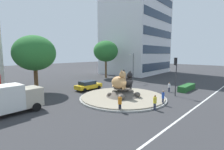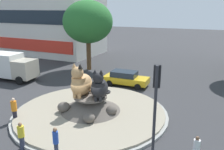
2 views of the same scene
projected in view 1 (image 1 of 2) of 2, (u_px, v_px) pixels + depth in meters
name	position (u px, v px, depth m)	size (l,w,h in m)	color
ground_plane	(123.00, 98.00, 23.19)	(160.00, 160.00, 0.00)	#333335
lane_centreline	(188.00, 113.00, 17.40)	(112.00, 0.20, 0.01)	silver
roundabout_island	(123.00, 95.00, 23.12)	(11.70, 11.70, 1.46)	gray
cat_statue_calico	(120.00, 81.00, 22.30)	(1.57, 2.57, 2.58)	tan
cat_statue_black	(127.00, 81.00, 23.43)	(1.77, 2.57, 2.27)	black
traffic_light_mast	(176.00, 70.00, 23.84)	(0.35, 0.46, 5.49)	#2D2D33
office_tower	(137.00, 27.00, 52.10)	(20.52, 15.87, 28.30)	silver
clipped_hedge_strip	(187.00, 88.00, 28.05)	(4.96, 1.20, 0.90)	#235B28
broadleaf_tree_behind_island	(35.00, 53.00, 25.63)	(6.25, 6.25, 8.79)	brown
second_tree_near_tower	(106.00, 51.00, 41.45)	(6.01, 6.01, 9.18)	brown
streetlight_arm	(133.00, 65.00, 36.28)	(2.12, 0.61, 6.09)	#4C4C51
pedestrian_orange_shirt	(120.00, 103.00, 17.69)	(0.40, 0.40, 1.80)	black
pedestrian_blue_shirt	(163.00, 97.00, 19.96)	(0.31, 0.31, 1.75)	#33384C
pedestrian_white_shirt	(169.00, 87.00, 26.74)	(0.35, 0.35, 1.54)	#33384C
pedestrian_yellow_shirt	(155.00, 102.00, 18.20)	(0.38, 0.38, 1.67)	#33384C
sedan_on_far_lane	(88.00, 85.00, 28.23)	(4.62, 2.09, 1.53)	gold
delivery_box_truck	(6.00, 99.00, 16.60)	(6.52, 2.82, 3.00)	#B7AD99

